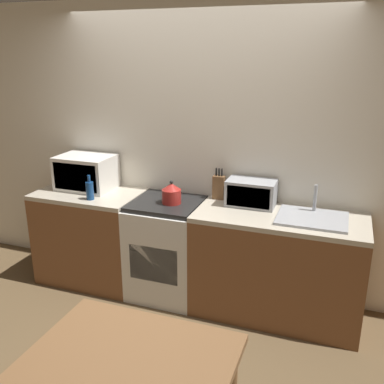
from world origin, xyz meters
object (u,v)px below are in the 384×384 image
Objects in this scene: toaster_oven at (251,193)px; dining_table at (128,377)px; bottle at (90,190)px; stove_range at (167,248)px; kettle at (171,193)px; microwave at (86,172)px.

toaster_oven is 0.42× the size of dining_table.
bottle is 0.23× the size of dining_table.
toaster_oven reaches higher than stove_range.
toaster_oven reaches higher than kettle.
kettle is at bearing -7.12° from microwave.
bottle is at bearing -52.51° from microwave.
microwave is 1.25× the size of toaster_oven.
dining_table is at bearing -52.84° from microwave.
bottle is at bearing -166.20° from toaster_oven.
stove_range is 4.39× the size of kettle.
kettle is 0.94m from microwave.
microwave reaches higher than kettle.
kettle is 0.40× the size of microwave.
dining_table is at bearing -72.57° from stove_range.
dining_table is (1.22, -1.62, -0.31)m from bottle.
kettle is 0.68m from toaster_oven.
microwave reaches higher than stove_range.
dining_table is (0.50, -1.77, -0.32)m from kettle.
bottle is at bearing -164.96° from stove_range.
kettle is 0.91× the size of bottle.
bottle is (0.21, -0.27, -0.07)m from microwave.
bottle reaches higher than dining_table.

